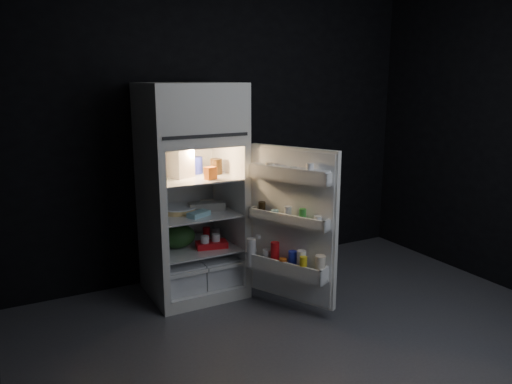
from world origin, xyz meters
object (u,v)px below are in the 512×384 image
fridge_door (291,228)px  egg_carton (207,206)px  milk_jug (180,163)px  yogurt_tray (212,245)px  refrigerator (190,184)px

fridge_door → egg_carton: 0.78m
milk_jug → egg_carton: 0.44m
milk_jug → egg_carton: bearing=-29.7°
yogurt_tray → egg_carton: bearing=101.0°
egg_carton → yogurt_tray: 0.32m
egg_carton → milk_jug: bearing=-176.5°
egg_carton → yogurt_tray: bearing=-77.6°
fridge_door → milk_jug: 1.04m
refrigerator → milk_jug: refrigerator is taller
refrigerator → fridge_door: size_ratio=1.46×
fridge_door → milk_jug: size_ratio=5.08×
egg_carton → yogurt_tray: egg_carton is taller
refrigerator → yogurt_tray: size_ratio=6.89×
fridge_door → milk_jug: fridge_door is taller
fridge_door → yogurt_tray: (-0.43, 0.56, -0.23)m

